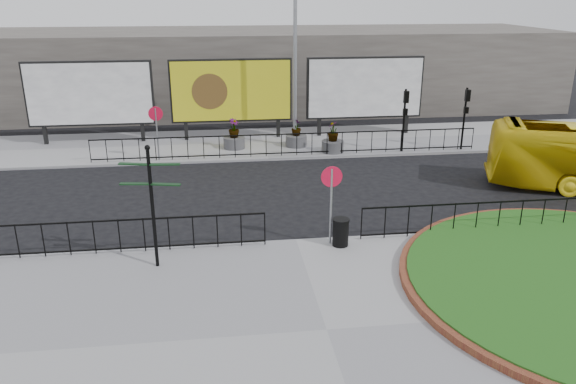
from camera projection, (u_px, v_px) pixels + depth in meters
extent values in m
plane|color=black|center=(296.00, 243.00, 17.59)|extent=(90.00, 90.00, 0.00)
cube|color=gray|center=(327.00, 332.00, 12.91)|extent=(30.00, 10.00, 0.12)
cube|color=gray|center=(263.00, 143.00, 28.76)|extent=(44.00, 6.00, 0.12)
cylinder|color=gray|center=(157.00, 134.00, 25.31)|extent=(0.07, 0.07, 2.40)
cylinder|color=red|center=(156.00, 114.00, 24.99)|extent=(0.64, 0.03, 0.64)
cylinder|color=white|center=(156.00, 114.00, 25.00)|extent=(0.50, 0.03, 0.50)
cylinder|color=gray|center=(331.00, 207.00, 16.89)|extent=(0.07, 0.07, 2.40)
cylinder|color=red|center=(332.00, 177.00, 16.57)|extent=(0.64, 0.03, 0.64)
cylinder|color=white|center=(332.00, 177.00, 16.59)|extent=(0.50, 0.03, 0.50)
cube|color=black|center=(45.00, 134.00, 28.20)|extent=(0.18, 0.18, 1.00)
cube|color=black|center=(143.00, 131.00, 28.77)|extent=(0.18, 0.18, 1.00)
cube|color=black|center=(90.00, 94.00, 27.80)|extent=(6.20, 0.25, 3.20)
cube|color=white|center=(89.00, 94.00, 27.65)|extent=(6.00, 0.06, 3.00)
cube|color=black|center=(186.00, 130.00, 29.04)|extent=(0.18, 0.18, 1.00)
cube|color=black|center=(278.00, 127.00, 29.61)|extent=(0.18, 0.18, 1.00)
cube|color=black|center=(231.00, 90.00, 28.64)|extent=(6.20, 0.25, 3.20)
cube|color=gold|center=(231.00, 91.00, 28.50)|extent=(6.00, 0.06, 3.00)
cube|color=black|center=(319.00, 126.00, 29.88)|extent=(0.18, 0.18, 1.00)
cube|color=black|center=(406.00, 124.00, 30.46)|extent=(0.18, 0.18, 1.00)
cube|color=black|center=(365.00, 88.00, 29.49)|extent=(6.20, 0.25, 3.20)
cube|color=white|center=(366.00, 88.00, 29.34)|extent=(6.00, 0.06, 3.00)
cylinder|color=gray|center=(295.00, 54.00, 26.46)|extent=(0.18, 0.18, 9.00)
cylinder|color=black|center=(404.00, 121.00, 26.59)|extent=(0.10, 0.10, 3.00)
cube|color=black|center=(406.00, 97.00, 26.09)|extent=(0.22, 0.18, 0.55)
cube|color=black|center=(405.00, 112.00, 26.32)|extent=(0.20, 0.16, 0.30)
cylinder|color=black|center=(464.00, 119.00, 26.95)|extent=(0.10, 0.10, 3.00)
cube|color=black|center=(468.00, 95.00, 26.45)|extent=(0.22, 0.18, 0.55)
cube|color=black|center=(466.00, 110.00, 26.68)|extent=(0.20, 0.16, 0.30)
cube|color=#67605A|center=(250.00, 69.00, 37.26)|extent=(40.00, 10.00, 5.00)
cylinder|color=black|center=(153.00, 210.00, 15.30)|extent=(0.10, 0.10, 3.40)
sphere|color=black|center=(147.00, 148.00, 14.70)|extent=(0.15, 0.15, 0.15)
cube|color=black|center=(133.00, 164.00, 14.90)|extent=(0.81, 0.33, 0.03)
cube|color=black|center=(165.00, 164.00, 14.87)|extent=(0.81, 0.22, 0.03)
cube|color=black|center=(135.00, 184.00, 15.04)|extent=(0.81, 0.25, 0.03)
cube|color=black|center=(166.00, 184.00, 15.00)|extent=(0.81, 0.33, 0.03)
cylinder|color=black|center=(341.00, 233.00, 17.01)|extent=(0.49, 0.49, 0.81)
cylinder|color=black|center=(341.00, 220.00, 16.86)|extent=(0.52, 0.52, 0.05)
cylinder|color=#4C4C4F|center=(234.00, 143.00, 27.54)|extent=(1.04, 1.04, 0.54)
imported|color=#175316|center=(234.00, 128.00, 27.29)|extent=(0.74, 0.74, 0.93)
cylinder|color=#4C4C4F|center=(296.00, 141.00, 27.90)|extent=(1.05, 1.05, 0.55)
imported|color=#175316|center=(296.00, 127.00, 27.67)|extent=(0.67, 0.67, 0.85)
cylinder|color=#4C4C4F|center=(333.00, 146.00, 26.90)|extent=(1.05, 1.05, 0.54)
imported|color=#175316|center=(333.00, 131.00, 26.65)|extent=(0.70, 0.70, 0.97)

